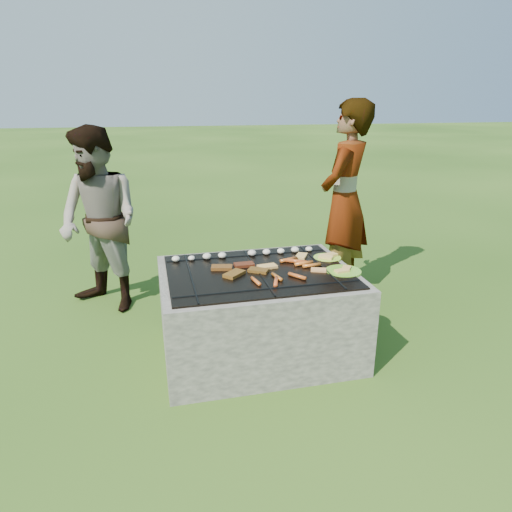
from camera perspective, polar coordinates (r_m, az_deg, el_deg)
The scene contains 10 objects.
lawn at distance 3.34m, azimuth 0.20°, elevation -11.71°, with size 60.00×60.00×0.00m, color #214411.
fire_pit at distance 3.20m, azimuth 0.21°, elevation -7.37°, with size 1.30×1.00×0.62m.
mushrooms at distance 3.35m, azimuth -1.32°, elevation 0.32°, with size 1.06×0.06×0.04m.
pork_slabs at distance 3.07m, azimuth -2.22°, elevation -1.67°, with size 0.38×0.28×0.02m.
sausages at distance 3.07m, azimuth 4.32°, elevation -1.64°, with size 0.53×0.48×0.03m.
bread_on_grate at distance 3.19m, azimuth 4.32°, elevation -0.92°, with size 0.45×0.42×0.02m.
plate_far at distance 3.37m, azimuth 8.92°, elevation -0.18°, with size 0.23×0.23×0.03m.
plate_near at distance 3.13m, azimuth 10.86°, elevation -1.88°, with size 0.27×0.27×0.03m.
cook at distance 4.12m, azimuth 11.01°, elevation 6.80°, with size 0.63×0.41×1.72m, color gray.
bystander at distance 3.94m, azimuth -18.94°, elevation 4.11°, with size 0.74×0.58×1.52m, color #A59A8A.
Camera 1 is at (-0.68, -2.79, 1.70)m, focal length 32.00 mm.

